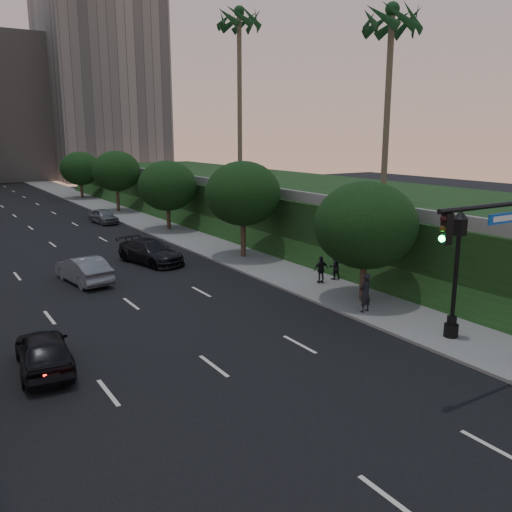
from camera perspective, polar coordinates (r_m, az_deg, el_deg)
ground at (r=16.95m, az=3.85°, el=-17.43°), size 160.00×160.00×0.00m
road_surface at (r=43.52m, az=-20.08°, el=0.69°), size 16.00×140.00×0.02m
sidewalk_right at (r=46.66m, az=-7.74°, el=2.20°), size 4.50×140.00×0.15m
embankment at (r=50.68m, az=5.37°, el=5.30°), size 18.00×90.00×4.00m
parapet_wall at (r=45.76m, az=-3.11°, el=7.50°), size 0.35×90.00×0.70m
office_block_right at (r=113.04m, az=-16.07°, el=17.08°), size 20.00×22.00×36.00m
tree_right_a at (r=27.81m, az=11.46°, el=3.19°), size 5.20×5.20×6.24m
tree_right_b at (r=37.25m, az=-1.38°, el=6.58°), size 5.20×5.20×6.74m
tree_right_c at (r=48.86m, az=-9.31°, el=7.30°), size 5.20×5.20×6.24m
tree_right_d at (r=61.91m, az=-14.49°, el=8.64°), size 5.20×5.20×6.74m
tree_right_e at (r=76.32m, az=-18.01°, el=8.75°), size 5.20×5.20×6.24m
palm_mid at (r=37.40m, az=14.11°, el=22.87°), size 3.20×3.20×13.00m
palm_far at (r=49.40m, az=-1.79°, el=23.39°), size 3.20×3.20×15.50m
street_lamp at (r=23.80m, az=20.24°, el=-2.36°), size 0.64×0.64×5.62m
sedan_near_left at (r=21.52m, az=-21.43°, el=-9.26°), size 2.24×4.68×1.54m
sedan_mid_left at (r=33.06m, az=-17.70°, el=-1.38°), size 2.33×4.99×1.58m
sedan_near_right at (r=36.92m, az=-11.04°, el=0.43°), size 3.49×5.81×1.58m
sedan_far_right at (r=54.61m, az=-15.76°, el=4.05°), size 2.18×4.35×1.42m
pedestrian_a at (r=26.43m, az=11.42°, el=-3.81°), size 0.75×0.54×1.89m
pedestrian_b at (r=32.11m, az=8.24°, el=-1.09°), size 0.78×0.62×1.52m
pedestrian_c at (r=31.17m, az=6.88°, el=-1.42°), size 0.97×0.53×1.57m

